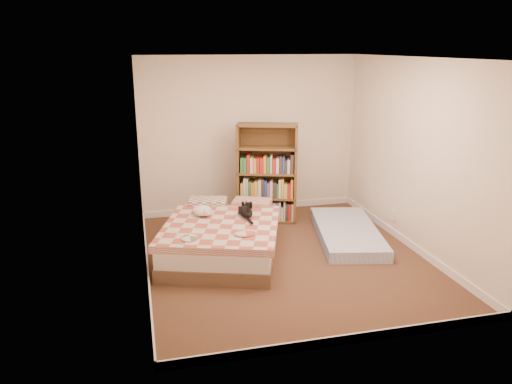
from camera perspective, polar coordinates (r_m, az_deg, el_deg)
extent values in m
cube|color=#4F3122|center=(6.51, 3.36, -7.51)|extent=(3.50, 4.00, 0.01)
cube|color=white|center=(5.95, 3.77, 15.07)|extent=(3.50, 4.00, 0.01)
cube|color=beige|center=(8.00, -0.69, 6.45)|extent=(3.50, 0.01, 2.50)
cube|color=beige|center=(4.32, 11.40, -2.69)|extent=(3.50, 0.01, 2.50)
cube|color=beige|center=(5.85, -13.08, 2.26)|extent=(0.01, 4.00, 2.50)
cube|color=beige|center=(6.83, 17.77, 3.91)|extent=(0.01, 4.00, 2.50)
cube|color=white|center=(8.29, -0.65, -1.76)|extent=(3.50, 0.02, 0.10)
cube|color=white|center=(4.85, 10.52, -16.19)|extent=(3.50, 0.02, 0.10)
cube|color=white|center=(6.24, -12.27, -8.47)|extent=(0.02, 4.00, 0.10)
cube|color=white|center=(7.16, 16.86, -5.49)|extent=(0.02, 4.00, 0.10)
cube|color=white|center=(7.40, 15.45, -2.60)|extent=(0.03, 0.09, 0.13)
cube|color=brown|center=(6.61, -3.77, -6.31)|extent=(1.89, 2.26, 0.17)
cube|color=silver|center=(6.54, -3.80, -4.82)|extent=(1.86, 2.22, 0.19)
cube|color=#AD5640|center=(6.49, -3.83, -3.63)|extent=(1.85, 1.95, 0.10)
cube|color=#6B645B|center=(7.12, -7.38, -1.65)|extent=(0.61, 0.49, 0.15)
cube|color=#AD5640|center=(7.21, -2.34, -1.29)|extent=(0.61, 0.49, 0.15)
cube|color=#4F331B|center=(7.51, -1.95, 1.95)|extent=(0.13, 0.30, 1.52)
cube|color=#4F331B|center=(7.73, 4.40, 2.33)|extent=(0.13, 0.30, 1.52)
cube|color=#4F331B|center=(7.74, 1.00, 2.39)|extent=(0.87, 0.31, 1.52)
cube|color=#4F331B|center=(7.82, 1.24, -3.12)|extent=(0.96, 0.58, 0.03)
cube|color=#4F331B|center=(7.60, 1.27, 2.22)|extent=(0.96, 0.58, 0.03)
cube|color=#4F331B|center=(7.46, 1.31, 7.66)|extent=(0.96, 0.58, 0.03)
cube|color=#7A97CB|center=(7.22, 10.37, -4.58)|extent=(1.17, 1.93, 0.16)
ellipsoid|color=black|center=(6.59, -1.19, -2.26)|extent=(0.30, 0.41, 0.12)
sphere|color=black|center=(6.78, -1.56, -1.64)|extent=(0.15, 0.15, 0.12)
cone|color=black|center=(6.79, -1.91, -1.18)|extent=(0.05, 0.05, 0.04)
cone|color=black|center=(6.80, -1.35, -1.14)|extent=(0.05, 0.05, 0.04)
cylinder|color=black|center=(6.39, 0.16, -3.18)|extent=(0.11, 0.21, 0.04)
ellipsoid|color=white|center=(6.66, -6.14, -2.12)|extent=(0.34, 0.35, 0.13)
sphere|color=white|center=(6.58, -5.38, -2.19)|extent=(0.14, 0.14, 0.11)
sphere|color=white|center=(6.56, -5.00, -2.36)|extent=(0.06, 0.06, 0.05)
sphere|color=white|center=(6.70, -7.13, -2.18)|extent=(0.08, 0.08, 0.06)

